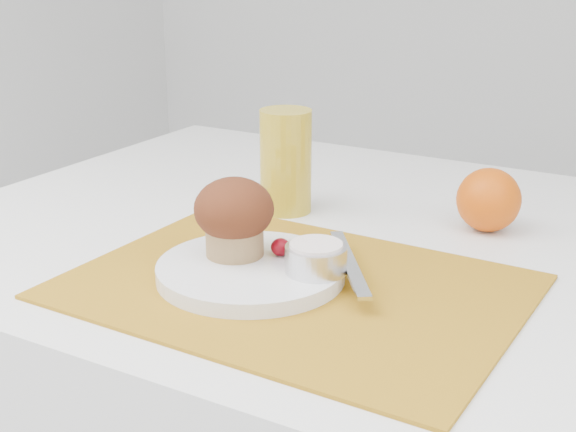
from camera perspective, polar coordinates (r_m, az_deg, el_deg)
The scene contains 10 objects.
placemat at distance 0.85m, azimuth 0.44°, elevation -5.04°, with size 0.46×0.34×0.00m, color #A77217.
plate at distance 0.86m, azimuth -2.66°, elevation -3.90°, with size 0.20×0.20×0.02m, color white.
ramekin at distance 0.83m, azimuth 2.01°, elevation -3.07°, with size 0.06×0.06×0.03m, color silver.
cream at distance 0.83m, azimuth 2.02°, elevation -2.16°, with size 0.06×0.06×0.01m, color white.
raspberry_near at distance 0.87m, azimuth -0.53°, elevation -2.22°, with size 0.02×0.02×0.02m, color #500208.
raspberry_far at distance 0.87m, azimuth 0.84°, elevation -2.39°, with size 0.02×0.02×0.02m, color #5E0207.
butter_knife at distance 0.85m, azimuth 4.38°, elevation -3.34°, with size 0.18×0.01×0.00m, color silver.
orange at distance 1.03m, azimuth 14.08°, elevation 1.12°, with size 0.08×0.08×0.08m, color #DD5507.
juice_glass at distance 1.06m, azimuth -0.16°, elevation 3.92°, with size 0.07×0.07×0.14m, color gold.
muffin at distance 0.87m, azimuth -3.86°, elevation 0.04°, with size 0.09×0.09×0.09m.
Camera 1 is at (0.33, -0.80, 1.10)m, focal length 50.00 mm.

